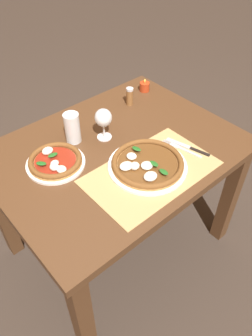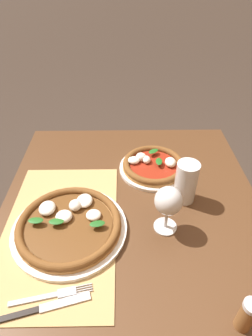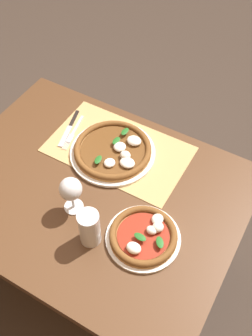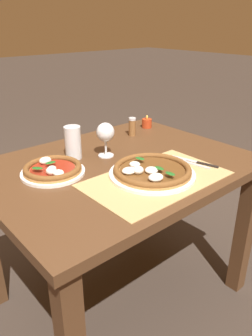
{
  "view_description": "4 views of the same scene",
  "coord_description": "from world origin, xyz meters",
  "views": [
    {
      "loc": [
        -0.72,
        -0.89,
        1.7
      ],
      "look_at": [
        -0.08,
        -0.16,
        0.77
      ],
      "focal_mm": 35.0,
      "sensor_mm": 36.0,
      "label": 1
    },
    {
      "loc": [
        0.56,
        -0.03,
        1.41
      ],
      "look_at": [
        -0.2,
        -0.02,
        0.8
      ],
      "focal_mm": 30.0,
      "sensor_mm": 36.0,
      "label": 2
    },
    {
      "loc": [
        -0.54,
        0.67,
        1.93
      ],
      "look_at": [
        -0.09,
        -0.11,
        0.8
      ],
      "focal_mm": 42.0,
      "sensor_mm": 36.0,
      "label": 3
    },
    {
      "loc": [
        -0.82,
        -1.0,
        1.3
      ],
      "look_at": [
        -0.06,
        -0.12,
        0.77
      ],
      "focal_mm": 35.0,
      "sensor_mm": 36.0,
      "label": 4
    }
  ],
  "objects": [
    {
      "name": "pizza_near",
      "position": [
        0.01,
        -0.19,
        0.76
      ],
      "size": [
        0.34,
        0.34,
        0.05
      ],
      "color": "white",
      "rests_on": "paper_placemat"
    },
    {
      "name": "fork",
      "position": [
        0.22,
        -0.2,
        0.75
      ],
      "size": [
        0.06,
        0.2,
        0.0
      ],
      "color": "#B7B7BC",
      "rests_on": "paper_placemat"
    },
    {
      "name": "paper_placemat",
      "position": [
        0.01,
        -0.22,
        0.74
      ],
      "size": [
        0.56,
        0.33,
        0.0
      ],
      "primitive_type": "cube",
      "color": "tan",
      "rests_on": "dining_table"
    },
    {
      "name": "pint_glass",
      "position": [
        -0.11,
        0.17,
        0.81
      ],
      "size": [
        0.07,
        0.07,
        0.15
      ],
      "color": "silver",
      "rests_on": "dining_table"
    },
    {
      "name": "pizza_far",
      "position": [
        -0.27,
        0.09,
        0.76
      ],
      "size": [
        0.25,
        0.25,
        0.05
      ],
      "color": "white",
      "rests_on": "dining_table"
    },
    {
      "name": "ground_plane",
      "position": [
        0.0,
        0.0,
        0.0
      ],
      "size": [
        24.0,
        24.0,
        0.0
      ],
      "primitive_type": "plane",
      "color": "#382D26"
    },
    {
      "name": "wine_glass",
      "position": [
        0.01,
        0.1,
        0.85
      ],
      "size": [
        0.08,
        0.08,
        0.16
      ],
      "color": "silver",
      "rests_on": "dining_table"
    },
    {
      "name": "pepper_shaker",
      "position": [
        0.29,
        0.23,
        0.79
      ],
      "size": [
        0.04,
        0.04,
        0.1
      ],
      "color": "brown",
      "rests_on": "dining_table"
    },
    {
      "name": "dining_table",
      "position": [
        0.0,
        0.0,
        0.62
      ],
      "size": [
        1.12,
        0.85,
        0.74
      ],
      "color": "#4C301C",
      "rests_on": "ground"
    },
    {
      "name": "knife",
      "position": [
        0.25,
        -0.21,
        0.75
      ],
      "size": [
        0.07,
        0.21,
        0.01
      ],
      "color": "black",
      "rests_on": "paper_placemat"
    }
  ]
}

